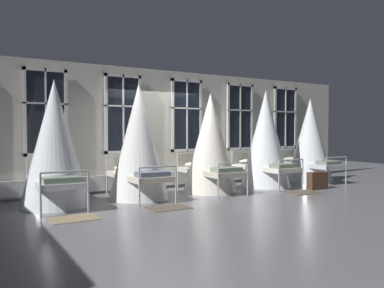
{
  "coord_description": "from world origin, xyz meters",
  "views": [
    {
      "loc": [
        -4.31,
        -7.98,
        1.48
      ],
      "look_at": [
        0.42,
        -0.06,
        1.18
      ],
      "focal_mm": 36.22,
      "sensor_mm": 36.0,
      "label": 1
    }
  ],
  "objects_px": {
    "cot_sixth": "(310,141)",
    "cot_second": "(55,145)",
    "cot_third": "(139,143)",
    "cot_fifth": "(266,140)",
    "suitcase_dark": "(317,181)",
    "cot_fourth": "(210,144)"
  },
  "relations": [
    {
      "from": "cot_fourth",
      "to": "cot_sixth",
      "type": "xyz_separation_m",
      "value": [
        3.56,
        0.08,
        0.01
      ]
    },
    {
      "from": "cot_second",
      "to": "cot_sixth",
      "type": "relative_size",
      "value": 1.02
    },
    {
      "from": "cot_fourth",
      "to": "cot_second",
      "type": "bearing_deg",
      "value": 89.82
    },
    {
      "from": "cot_third",
      "to": "suitcase_dark",
      "type": "relative_size",
      "value": 4.43
    },
    {
      "from": "suitcase_dark",
      "to": "cot_third",
      "type": "bearing_deg",
      "value": 168.54
    },
    {
      "from": "cot_fourth",
      "to": "suitcase_dark",
      "type": "height_order",
      "value": "cot_fourth"
    },
    {
      "from": "cot_second",
      "to": "cot_fifth",
      "type": "bearing_deg",
      "value": -88.65
    },
    {
      "from": "cot_third",
      "to": "suitcase_dark",
      "type": "bearing_deg",
      "value": -104.85
    },
    {
      "from": "cot_fourth",
      "to": "cot_fifth",
      "type": "distance_m",
      "value": 1.8
    },
    {
      "from": "cot_third",
      "to": "cot_fourth",
      "type": "xyz_separation_m",
      "value": [
        1.87,
        -0.03,
        -0.05
      ]
    },
    {
      "from": "cot_sixth",
      "to": "cot_second",
      "type": "bearing_deg",
      "value": 90.23
    },
    {
      "from": "cot_third",
      "to": "cot_fifth",
      "type": "relative_size",
      "value": 0.97
    },
    {
      "from": "cot_third",
      "to": "cot_sixth",
      "type": "xyz_separation_m",
      "value": [
        5.43,
        0.06,
        -0.04
      ]
    },
    {
      "from": "suitcase_dark",
      "to": "cot_fifth",
      "type": "bearing_deg",
      "value": 127.05
    },
    {
      "from": "cot_fourth",
      "to": "cot_third",
      "type": "bearing_deg",
      "value": 89.31
    },
    {
      "from": "cot_third",
      "to": "cot_fifth",
      "type": "xyz_separation_m",
      "value": [
        3.67,
        0.0,
        0.04
      ]
    },
    {
      "from": "cot_fourth",
      "to": "cot_sixth",
      "type": "relative_size",
      "value": 0.99
    },
    {
      "from": "cot_second",
      "to": "cot_third",
      "type": "distance_m",
      "value": 1.78
    },
    {
      "from": "cot_sixth",
      "to": "cot_fifth",
      "type": "bearing_deg",
      "value": 91.52
    },
    {
      "from": "cot_third",
      "to": "cot_sixth",
      "type": "distance_m",
      "value": 5.43
    },
    {
      "from": "cot_second",
      "to": "cot_fourth",
      "type": "height_order",
      "value": "cot_second"
    },
    {
      "from": "cot_second",
      "to": "cot_fifth",
      "type": "relative_size",
      "value": 0.96
    }
  ]
}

